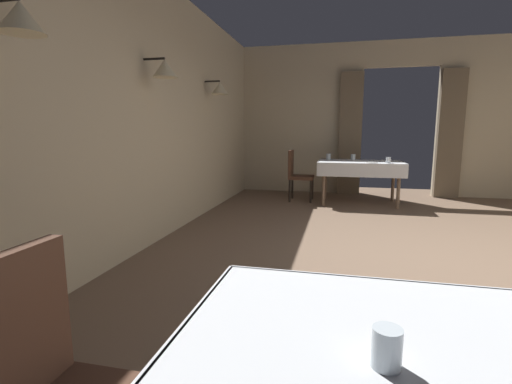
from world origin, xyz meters
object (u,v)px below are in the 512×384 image
(glass_near_b, at_px, (387,348))
(glass_mid_b, at_px, (328,157))
(dining_table_mid, at_px, (360,166))
(glass_mid_a, at_px, (353,157))
(plate_mid_c, at_px, (372,163))
(chair_mid_left, at_px, (297,173))
(glass_mid_d, at_px, (388,160))

(glass_near_b, height_order, glass_mid_b, glass_mid_b)
(dining_table_mid, height_order, glass_mid_a, glass_mid_a)
(dining_table_mid, distance_m, plate_mid_c, 0.36)
(glass_near_b, distance_m, plate_mid_c, 5.65)
(dining_table_mid, bearing_deg, plate_mid_c, -61.63)
(glass_mid_a, xyz_separation_m, plate_mid_c, (0.29, -0.60, -0.05))
(chair_mid_left, height_order, glass_near_b, chair_mid_left)
(glass_mid_a, xyz_separation_m, glass_mid_d, (0.55, -0.60, -0.00))
(glass_near_b, relative_size, plate_mid_c, 0.47)
(glass_near_b, height_order, plate_mid_c, glass_near_b)
(chair_mid_left, distance_m, glass_mid_a, 1.07)
(chair_mid_left, distance_m, plate_mid_c, 1.34)
(glass_mid_b, xyz_separation_m, plate_mid_c, (0.73, -0.52, -0.05))
(dining_table_mid, xyz_separation_m, chair_mid_left, (-1.11, 0.02, -0.15))
(glass_mid_a, distance_m, plate_mid_c, 0.67)
(glass_mid_a, relative_size, glass_mid_d, 1.07)
(chair_mid_left, bearing_deg, dining_table_mid, -1.21)
(chair_mid_left, height_order, glass_mid_a, chair_mid_left)
(plate_mid_c, xyz_separation_m, glass_mid_d, (0.26, 0.00, 0.04))
(glass_near_b, xyz_separation_m, plate_mid_c, (0.39, 5.64, -0.04))
(dining_table_mid, xyz_separation_m, glass_near_b, (-0.22, -5.95, 0.13))
(glass_mid_b, bearing_deg, glass_mid_a, 9.86)
(glass_mid_b, bearing_deg, glass_mid_d, -27.78)
(plate_mid_c, bearing_deg, glass_mid_a, 115.44)
(plate_mid_c, relative_size, glass_mid_d, 1.95)
(plate_mid_c, bearing_deg, glass_near_b, -93.92)
(dining_table_mid, height_order, glass_mid_d, glass_mid_d)
(glass_mid_b, relative_size, plate_mid_c, 0.59)
(chair_mid_left, bearing_deg, glass_mid_d, -12.09)
(dining_table_mid, relative_size, glass_mid_d, 14.55)
(dining_table_mid, distance_m, glass_mid_b, 0.62)
(chair_mid_left, bearing_deg, glass_near_b, -81.51)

